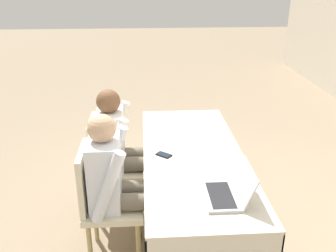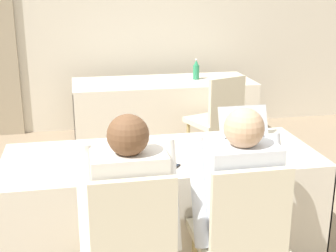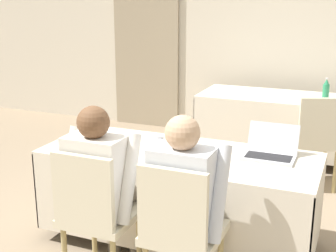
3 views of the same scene
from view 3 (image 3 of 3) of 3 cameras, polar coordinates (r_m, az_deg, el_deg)
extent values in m
plane|color=gray|center=(3.68, 1.26, -13.90)|extent=(24.00, 24.00, 0.00)
cube|color=beige|center=(6.11, 11.87, 10.99)|extent=(12.00, 0.06, 2.70)
cube|color=gray|center=(6.57, -2.72, 11.39)|extent=(0.96, 0.04, 2.65)
cube|color=beige|center=(3.39, 1.33, -3.38)|extent=(1.99, 0.80, 0.02)
cube|color=beige|center=(3.17, -1.34, -10.77)|extent=(1.99, 0.01, 0.59)
cube|color=beige|center=(3.84, 3.45, -5.92)|extent=(1.99, 0.01, 0.59)
cube|color=beige|center=(3.94, -12.30, -5.69)|extent=(0.01, 0.80, 0.59)
cube|color=beige|center=(3.30, 17.76, -10.41)|extent=(0.01, 0.80, 0.59)
cylinder|color=#333333|center=(3.65, 1.26, -13.16)|extent=(0.06, 0.06, 0.11)
cube|color=beige|center=(5.42, 14.55, 3.41)|extent=(1.99, 0.80, 0.02)
cube|color=beige|center=(5.11, 13.66, -0.78)|extent=(1.99, 0.01, 0.59)
cube|color=beige|center=(5.87, 14.92, 1.24)|extent=(1.99, 0.01, 0.59)
cube|color=beige|center=(5.70, 4.48, 1.32)|extent=(0.01, 0.80, 0.59)
cylinder|color=#333333|center=(5.59, 14.09, -3.17)|extent=(0.06, 0.06, 0.11)
cube|color=#B7B7BC|center=(3.31, 12.15, -3.84)|extent=(0.35, 0.22, 0.02)
cube|color=black|center=(3.30, 12.16, -3.67)|extent=(0.31, 0.15, 0.00)
cube|color=#B7B7BC|center=(3.41, 12.73, -1.37)|extent=(0.35, 0.09, 0.20)
cube|color=black|center=(3.41, 12.73, -1.37)|extent=(0.32, 0.07, 0.17)
cube|color=black|center=(3.17, -0.08, -4.44)|extent=(0.13, 0.14, 0.01)
cube|color=#192333|center=(3.17, -0.08, -4.35)|extent=(0.12, 0.12, 0.00)
cube|color=white|center=(3.37, 5.30, -3.35)|extent=(0.24, 0.31, 0.00)
cylinder|color=#288456|center=(5.39, 18.68, 3.99)|extent=(0.07, 0.07, 0.16)
cone|color=#288456|center=(5.37, 18.78, 5.13)|extent=(0.06, 0.06, 0.06)
cylinder|color=silver|center=(5.36, 18.81, 5.52)|extent=(0.03, 0.03, 0.01)
cylinder|color=tan|center=(3.25, -3.55, -13.89)|extent=(0.04, 0.04, 0.43)
cylinder|color=tan|center=(3.41, -9.01, -12.62)|extent=(0.04, 0.04, 0.43)
cube|color=beige|center=(3.08, -8.09, -10.79)|extent=(0.44, 0.44, 0.05)
cube|color=beige|center=(2.82, -10.36, -7.86)|extent=(0.40, 0.04, 0.45)
cylinder|color=tan|center=(3.17, 0.08, -14.66)|extent=(0.04, 0.04, 0.43)
cube|color=beige|center=(2.86, 2.03, -12.86)|extent=(0.44, 0.44, 0.05)
cube|color=beige|center=(2.58, 0.49, -9.95)|extent=(0.40, 0.04, 0.45)
cylinder|color=tan|center=(5.00, 18.52, -3.84)|extent=(0.04, 0.04, 0.43)
cylinder|color=tan|center=(4.91, 14.57, -3.88)|extent=(0.04, 0.04, 0.43)
cylinder|color=tan|center=(4.69, 19.70, -5.27)|extent=(0.04, 0.04, 0.43)
cylinder|color=tan|center=(4.59, 15.50, -5.34)|extent=(0.04, 0.04, 0.43)
cube|color=beige|center=(4.72, 17.31, -1.85)|extent=(0.57, 0.57, 0.05)
cube|color=beige|center=(4.47, 18.22, 0.44)|extent=(0.39, 0.18, 0.45)
cylinder|color=#665B4C|center=(3.10, -5.48, -8.66)|extent=(0.13, 0.42, 0.13)
cylinder|color=#665B4C|center=(3.19, -8.37, -8.09)|extent=(0.13, 0.42, 0.13)
cylinder|color=#665B4C|center=(3.38, -3.88, -12.20)|extent=(0.10, 0.10, 0.48)
cylinder|color=#665B4C|center=(3.46, -6.61, -11.61)|extent=(0.10, 0.10, 0.48)
cube|color=silver|center=(2.93, -8.80, -6.18)|extent=(0.36, 0.22, 0.52)
cylinder|color=silver|center=(2.86, -4.76, -6.42)|extent=(0.08, 0.26, 0.54)
cylinder|color=silver|center=(3.06, -11.80, -5.17)|extent=(0.08, 0.26, 0.54)
sphere|color=brown|center=(2.82, -9.10, 0.44)|extent=(0.20, 0.20, 0.20)
cylinder|color=#665B4C|center=(2.90, 4.66, -10.46)|extent=(0.13, 0.42, 0.13)
cylinder|color=#665B4C|center=(2.95, 1.30, -9.89)|extent=(0.13, 0.42, 0.13)
cylinder|color=#665B4C|center=(3.19, 5.58, -14.01)|extent=(0.10, 0.10, 0.48)
cylinder|color=#665B4C|center=(3.24, 2.46, -13.45)|extent=(0.10, 0.10, 0.48)
cube|color=silver|center=(2.69, 1.71, -8.00)|extent=(0.36, 0.22, 0.52)
cylinder|color=silver|center=(2.66, 6.29, -8.18)|extent=(0.08, 0.26, 0.54)
cylinder|color=silver|center=(2.80, -2.04, -6.88)|extent=(0.08, 0.26, 0.54)
sphere|color=tan|center=(2.57, 1.77, -0.83)|extent=(0.20, 0.20, 0.20)
camera|label=1|loc=(3.01, 54.84, 14.57)|focal=40.00mm
camera|label=2|loc=(1.68, -59.57, 6.26)|focal=50.00mm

